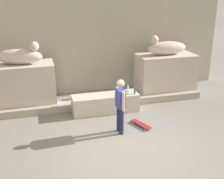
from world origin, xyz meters
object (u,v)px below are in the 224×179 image
(skateboard, at_px, (141,124))
(bottle_clear, at_px, (128,91))
(skater, at_px, (120,104))
(bottle_blue, at_px, (135,91))
(statue_reclining_left, at_px, (20,56))
(statue_reclining_right, at_px, (166,47))

(skateboard, bearing_deg, bottle_clear, -18.79)
(skater, relative_size, bottle_blue, 6.47)
(statue_reclining_left, bearing_deg, statue_reclining_right, 14.25)
(skater, bearing_deg, statue_reclining_right, -50.23)
(skater, bearing_deg, skateboard, -79.45)
(bottle_clear, bearing_deg, skater, -116.32)
(statue_reclining_right, height_order, skater, statue_reclining_right)
(statue_reclining_left, relative_size, skateboard, 2.06)
(bottle_blue, bearing_deg, statue_reclining_right, 36.88)
(skateboard, xyz_separation_m, bottle_clear, (-0.04, 1.23, 0.70))
(statue_reclining_right, xyz_separation_m, skateboard, (-1.92, -2.49, -1.86))
(skateboard, bearing_deg, statue_reclining_right, -58.16)
(bottle_clear, bearing_deg, skateboard, -88.20)
(statue_reclining_right, height_order, skateboard, statue_reclining_right)
(statue_reclining_left, bearing_deg, skater, -30.02)
(skateboard, relative_size, bottle_blue, 3.18)
(statue_reclining_left, bearing_deg, bottle_clear, -5.60)
(statue_reclining_left, xyz_separation_m, skateboard, (3.53, -2.48, -1.86))
(skateboard, height_order, bottle_blue, bottle_blue)
(skater, relative_size, skateboard, 2.04)
(statue_reclining_left, distance_m, bottle_blue, 4.13)
(bottle_clear, bearing_deg, statue_reclining_right, 32.89)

